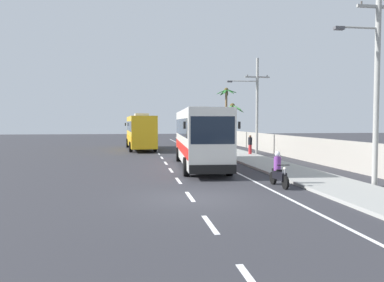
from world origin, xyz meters
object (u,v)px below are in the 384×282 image
coach_bus_foreground (199,135)px  palm_third (203,118)px  palm_second (233,115)px  coach_bus_far_lane (140,131)px  utility_pole_nearest (376,76)px  motorcycle_trailing (279,172)px  palm_nearest (226,105)px  utility_pole_mid (256,103)px  motorcycle_beside_bus (200,147)px  pedestrian_near_kerb (250,144)px

coach_bus_foreground → palm_third: size_ratio=2.47×
palm_third → palm_second: bearing=-84.0°
coach_bus_far_lane → utility_pole_nearest: 26.92m
motorcycle_trailing → utility_pole_nearest: utility_pole_nearest is taller
palm_nearest → motorcycle_trailing: bearing=-99.6°
utility_pole_mid → utility_pole_nearest: bearing=-90.7°
utility_pole_nearest → utility_pole_mid: bearing=89.3°
palm_second → utility_pole_mid: bearing=-90.6°
motorcycle_beside_bus → utility_pole_mid: utility_pole_mid is taller
utility_pole_nearest → palm_second: size_ratio=1.85×
pedestrian_near_kerb → palm_second: 10.57m
motorcycle_beside_bus → utility_pole_mid: (5.19, -0.07, 4.02)m
utility_pole_nearest → palm_nearest: bearing=87.8°
motorcycle_trailing → palm_second: palm_second is taller
coach_bus_foreground → palm_second: bearing=68.8°
utility_pole_nearest → palm_third: size_ratio=1.92×
coach_bus_far_lane → pedestrian_near_kerb: coach_bus_far_lane is taller
pedestrian_near_kerb → palm_second: (1.06, 10.15, 2.74)m
coach_bus_foreground → motorcycle_trailing: (2.29, -7.98, -1.40)m
motorcycle_trailing → palm_nearest: (5.51, 32.64, 4.50)m
coach_bus_far_lane → motorcycle_trailing: 24.84m
utility_pole_nearest → utility_pole_mid: 17.57m
coach_bus_foreground → motorcycle_trailing: bearing=-74.0°
coach_bus_foreground → utility_pole_nearest: 11.23m
motorcycle_beside_bus → motorcycle_trailing: 17.00m
motorcycle_beside_bus → utility_pole_mid: 6.57m
motorcycle_trailing → utility_pole_mid: size_ratio=0.22×
palm_second → motorcycle_trailing: bearing=-100.0°
utility_pole_mid → palm_third: (-1.15, 20.55, -1.16)m
coach_bus_foreground → pedestrian_near_kerb: coach_bus_foreground is taller
coach_bus_foreground → coach_bus_far_lane: (-3.63, 16.10, -0.08)m
utility_pole_mid → palm_nearest: 15.77m
pedestrian_near_kerb → palm_nearest: palm_nearest is taller
motorcycle_trailing → pedestrian_near_kerb: (3.49, 15.48, 0.35)m
motorcycle_trailing → pedestrian_near_kerb: pedestrian_near_kerb is taller
pedestrian_near_kerb → palm_second: bearing=-97.9°
motorcycle_beside_bus → utility_pole_nearest: utility_pole_nearest is taller
coach_bus_foreground → motorcycle_trailing: size_ratio=6.20×
motorcycle_beside_bus → palm_third: bearing=78.8°
utility_pole_nearest → palm_nearest: utility_pole_nearest is taller
coach_bus_far_lane → utility_pole_mid: 12.90m
utility_pole_mid → palm_nearest: utility_pole_mid is taller
utility_pole_nearest → palm_third: (-0.95, 38.12, -1.50)m
palm_nearest → palm_third: 5.56m
coach_bus_foreground → utility_pole_mid: bearing=53.0°
coach_bus_foreground → pedestrian_near_kerb: (5.78, 7.50, -1.05)m
motorcycle_trailing → palm_nearest: palm_nearest is taller
motorcycle_beside_bus → palm_second: palm_second is taller
utility_pole_nearest → coach_bus_foreground: bearing=127.2°
palm_second → coach_bus_foreground: bearing=-111.2°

